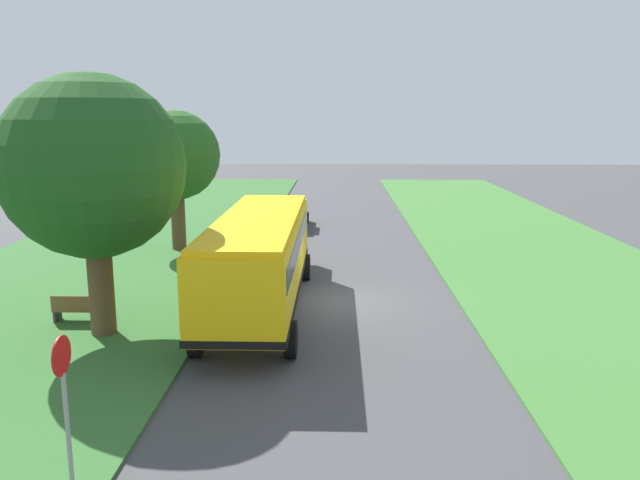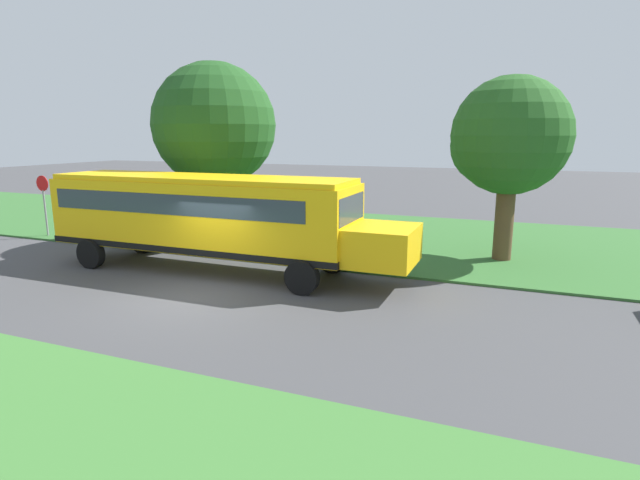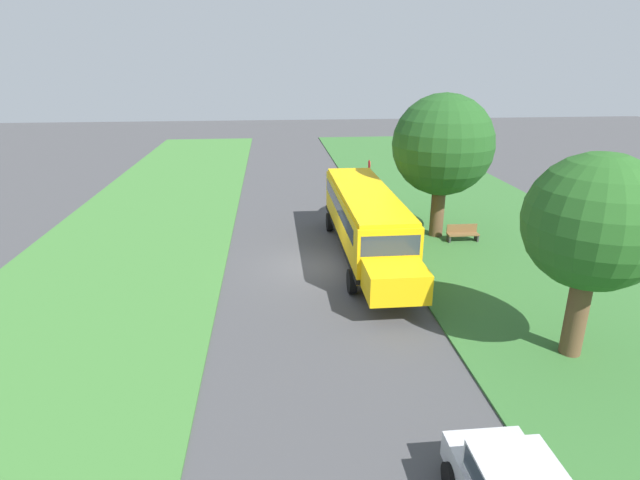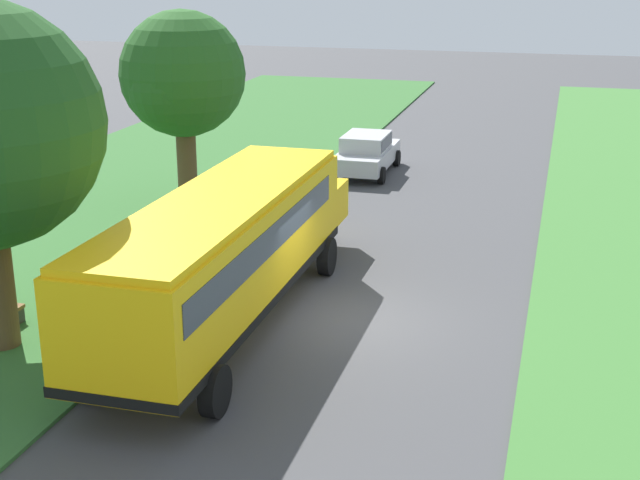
# 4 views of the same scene
# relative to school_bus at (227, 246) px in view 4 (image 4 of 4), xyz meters

# --- Properties ---
(ground_plane) EXTENTS (120.00, 120.00, 0.00)m
(ground_plane) POSITION_rel_school_bus_xyz_m (2.55, 1.10, -1.92)
(ground_plane) COLOR #424244
(school_bus) EXTENTS (2.84, 12.42, 3.16)m
(school_bus) POSITION_rel_school_bus_xyz_m (0.00, 0.00, 0.00)
(school_bus) COLOR yellow
(school_bus) RESTS_ON ground
(car_silver_nearest) EXTENTS (2.02, 4.40, 1.56)m
(car_silver_nearest) POSITION_rel_school_bus_xyz_m (-0.25, 15.28, -1.05)
(car_silver_nearest) COLOR #B7B7BC
(car_silver_nearest) RESTS_ON ground
(oak_tree_roadside_mid) EXTENTS (4.07, 4.07, 6.48)m
(oak_tree_roadside_mid) POSITION_rel_school_bus_xyz_m (-4.99, 8.90, 2.40)
(oak_tree_roadside_mid) COLOR brown
(oak_tree_roadside_mid) RESTS_ON ground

